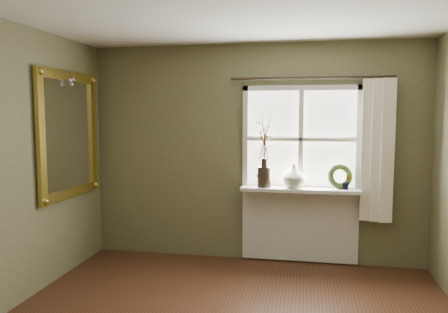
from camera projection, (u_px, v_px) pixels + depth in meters
name	position (u px, v px, depth m)	size (l,w,h in m)	color
wall_back	(255.00, 153.00, 5.28)	(4.00, 0.10, 2.60)	brown
window_frame	(301.00, 139.00, 5.09)	(1.36, 0.06, 1.24)	silver
window_sill	(300.00, 190.00, 5.04)	(1.36, 0.26, 0.04)	silver
window_apron	(299.00, 224.00, 5.19)	(1.36, 0.04, 0.88)	silver
dark_jug	(264.00, 177.00, 5.10)	(0.16, 0.16, 0.24)	black
cream_vase	(294.00, 176.00, 5.04)	(0.26, 0.26, 0.27)	beige
wreath	(340.00, 179.00, 4.99)	(0.29, 0.29, 0.07)	#394C22
potted_plant_left	(259.00, 180.00, 5.12)	(0.09, 0.06, 0.17)	#394C22
potted_plant_right	(347.00, 182.00, 4.94)	(0.10, 0.08, 0.18)	#394C22
curtain	(377.00, 151.00, 4.85)	(0.36, 0.12, 1.59)	#EEE6CE
curtain_rod	(311.00, 78.00, 4.95)	(0.03, 0.03, 1.84)	black
gilt_mirror	(69.00, 135.00, 4.81)	(0.10, 1.16, 1.39)	white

